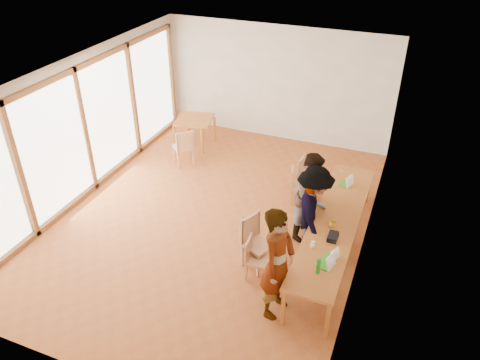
% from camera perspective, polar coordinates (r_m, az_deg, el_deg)
% --- Properties ---
extents(ground, '(8.00, 8.00, 0.00)m').
position_cam_1_polar(ground, '(9.72, -3.20, -4.43)').
color(ground, '#9F5326').
rests_on(ground, ground).
extents(wall_back, '(6.00, 0.10, 3.00)m').
position_cam_1_polar(wall_back, '(12.33, 4.50, 11.61)').
color(wall_back, silver).
rests_on(wall_back, ground).
extents(wall_front, '(6.00, 0.10, 3.00)m').
position_cam_1_polar(wall_front, '(6.24, -19.52, -13.26)').
color(wall_front, silver).
rests_on(wall_front, ground).
extents(wall_right, '(0.10, 8.00, 3.00)m').
position_cam_1_polar(wall_right, '(8.24, 15.79, -0.44)').
color(wall_right, silver).
rests_on(wall_right, ground).
extents(window_wall, '(0.10, 8.00, 3.00)m').
position_cam_1_polar(window_wall, '(10.41, -18.52, 6.09)').
color(window_wall, white).
rests_on(window_wall, ground).
extents(ceiling, '(6.00, 8.00, 0.04)m').
position_cam_1_polar(ceiling, '(8.30, -3.83, 12.64)').
color(ceiling, white).
rests_on(ceiling, wall_back).
extents(communal_table, '(0.80, 4.00, 0.75)m').
position_cam_1_polar(communal_table, '(8.54, 11.50, -5.07)').
color(communal_table, '#B86A28').
rests_on(communal_table, ground).
extents(side_table, '(0.90, 0.90, 0.75)m').
position_cam_1_polar(side_table, '(12.20, -5.59, 7.10)').
color(side_table, '#B86A28').
rests_on(side_table, ground).
extents(chair_near, '(0.61, 0.61, 0.52)m').
position_cam_1_polar(chair_near, '(8.22, 1.72, -6.82)').
color(chair_near, tan).
rests_on(chair_near, ground).
extents(chair_mid, '(0.40, 0.40, 0.42)m').
position_cam_1_polar(chair_mid, '(8.03, 1.62, -9.01)').
color(chair_mid, tan).
rests_on(chair_mid, ground).
extents(chair_far, '(0.46, 0.46, 0.43)m').
position_cam_1_polar(chair_far, '(9.96, 6.79, -0.18)').
color(chair_far, tan).
rests_on(chair_far, ground).
extents(chair_empty, '(0.44, 0.44, 0.47)m').
position_cam_1_polar(chair_empty, '(10.25, 7.96, 1.01)').
color(chair_empty, tan).
rests_on(chair_empty, ground).
extents(chair_spare, '(0.62, 0.62, 0.50)m').
position_cam_1_polar(chair_spare, '(11.29, -6.82, 4.37)').
color(chair_spare, tan).
rests_on(chair_spare, ground).
extents(person_near, '(0.57, 0.77, 1.93)m').
position_cam_1_polar(person_near, '(7.15, 4.62, -10.12)').
color(person_near, gray).
rests_on(person_near, ground).
extents(person_mid, '(0.82, 0.97, 1.77)m').
position_cam_1_polar(person_mid, '(8.84, 8.85, -1.91)').
color(person_mid, gray).
rests_on(person_mid, ground).
extents(person_far, '(0.98, 1.28, 1.76)m').
position_cam_1_polar(person_far, '(8.45, 8.90, -3.73)').
color(person_far, gray).
rests_on(person_far, ground).
extents(laptop_near, '(0.29, 0.31, 0.22)m').
position_cam_1_polar(laptop_near, '(7.50, 10.64, -9.89)').
color(laptop_near, green).
rests_on(laptop_near, communal_table).
extents(laptop_mid, '(0.25, 0.26, 0.18)m').
position_cam_1_polar(laptop_mid, '(7.67, 11.25, -8.99)').
color(laptop_mid, green).
rests_on(laptop_mid, communal_table).
extents(laptop_far, '(0.29, 0.30, 0.21)m').
position_cam_1_polar(laptop_far, '(9.51, 12.96, -0.29)').
color(laptop_far, green).
rests_on(laptop_far, communal_table).
extents(yellow_mug, '(0.13, 0.13, 0.10)m').
position_cam_1_polar(yellow_mug, '(8.32, 11.22, -5.29)').
color(yellow_mug, gold).
rests_on(yellow_mug, communal_table).
extents(green_bottle, '(0.07, 0.07, 0.28)m').
position_cam_1_polar(green_bottle, '(7.31, 9.53, -10.28)').
color(green_bottle, '#197923').
rests_on(green_bottle, communal_table).
extents(clear_glass, '(0.07, 0.07, 0.09)m').
position_cam_1_polar(clear_glass, '(7.84, 8.87, -7.70)').
color(clear_glass, silver).
rests_on(clear_glass, communal_table).
extents(condiment_cup, '(0.08, 0.08, 0.06)m').
position_cam_1_polar(condiment_cup, '(7.83, 8.84, -7.93)').
color(condiment_cup, white).
rests_on(condiment_cup, communal_table).
extents(pink_phone, '(0.05, 0.10, 0.01)m').
position_cam_1_polar(pink_phone, '(9.96, 12.25, 1.03)').
color(pink_phone, '#E34694').
rests_on(pink_phone, communal_table).
extents(black_pouch, '(0.16, 0.26, 0.09)m').
position_cam_1_polar(black_pouch, '(8.04, 11.25, -6.81)').
color(black_pouch, black).
rests_on(black_pouch, communal_table).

